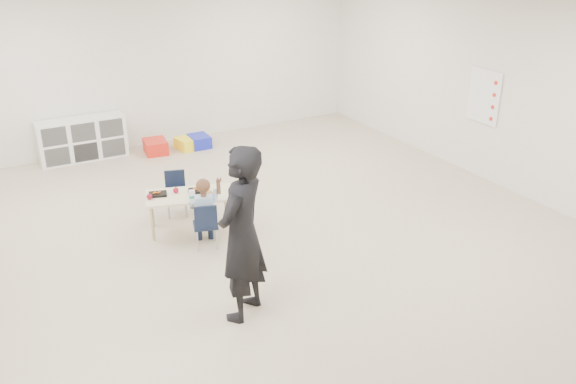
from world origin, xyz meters
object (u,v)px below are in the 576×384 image
table (190,211)px  chair_near (206,224)px  adult (242,234)px  cubby_shelf (82,139)px  child (205,211)px

table → chair_near: bearing=-72.9°
table → adult: size_ratio=0.66×
table → cubby_shelf: cubby_shelf is taller
cubby_shelf → adult: size_ratio=0.78×
child → chair_near: bearing=-73.2°
chair_near → cubby_shelf: cubby_shelf is taller
table → cubby_shelf: size_ratio=0.84×
adult → child: bearing=-134.6°
table → child: child is taller
table → adult: (-0.20, -2.00, 0.64)m
table → chair_near: 0.51m
table → chair_near: (0.00, -0.51, 0.04)m
table → adult: bearing=-78.9°
cubby_shelf → adult: 5.33m
chair_near → cubby_shelf: 3.84m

